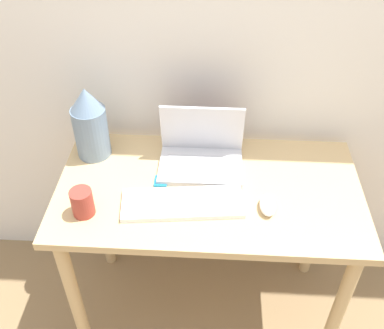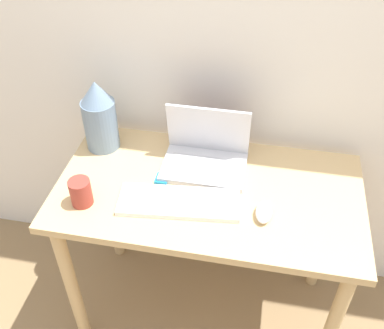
{
  "view_description": "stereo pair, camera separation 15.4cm",
  "coord_description": "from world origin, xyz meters",
  "px_view_note": "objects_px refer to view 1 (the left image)",
  "views": [
    {
      "loc": [
        0.01,
        -0.87,
        1.87
      ],
      "look_at": [
        -0.06,
        0.3,
        0.86
      ],
      "focal_mm": 42.0,
      "sensor_mm": 36.0,
      "label": 1
    },
    {
      "loc": [
        0.16,
        -0.85,
        1.87
      ],
      "look_at": [
        -0.06,
        0.3,
        0.86
      ],
      "focal_mm": 42.0,
      "sensor_mm": 36.0,
      "label": 2
    }
  ],
  "objects_px": {
    "keyboard": "(183,203)",
    "mp3_player": "(161,181)",
    "laptop": "(201,153)",
    "vase": "(90,123)",
    "mouse": "(268,205)",
    "mug": "(82,203)"
  },
  "relations": [
    {
      "from": "mug",
      "to": "mouse",
      "type": "bearing_deg",
      "value": 5.07
    },
    {
      "from": "keyboard",
      "to": "mouse",
      "type": "xyz_separation_m",
      "value": [
        0.29,
        -0.0,
        0.01
      ]
    },
    {
      "from": "mouse",
      "to": "vase",
      "type": "distance_m",
      "value": 0.71
    },
    {
      "from": "keyboard",
      "to": "mp3_player",
      "type": "relative_size",
      "value": 7.46
    },
    {
      "from": "laptop",
      "to": "mug",
      "type": "xyz_separation_m",
      "value": [
        -0.38,
        -0.28,
        -0.0
      ]
    },
    {
      "from": "laptop",
      "to": "mouse",
      "type": "relative_size",
      "value": 3.06
    },
    {
      "from": "mouse",
      "to": "mug",
      "type": "xyz_separation_m",
      "value": [
        -0.61,
        -0.05,
        0.03
      ]
    },
    {
      "from": "mp3_player",
      "to": "mouse",
      "type": "bearing_deg",
      "value": -16.59
    },
    {
      "from": "laptop",
      "to": "keyboard",
      "type": "relative_size",
      "value": 0.72
    },
    {
      "from": "mp3_player",
      "to": "mug",
      "type": "relative_size",
      "value": 0.58
    },
    {
      "from": "vase",
      "to": "keyboard",
      "type": "bearing_deg",
      "value": -35.95
    },
    {
      "from": "laptop",
      "to": "vase",
      "type": "distance_m",
      "value": 0.43
    },
    {
      "from": "keyboard",
      "to": "mp3_player",
      "type": "distance_m",
      "value": 0.14
    },
    {
      "from": "laptop",
      "to": "keyboard",
      "type": "bearing_deg",
      "value": -103.25
    },
    {
      "from": "mouse",
      "to": "vase",
      "type": "height_order",
      "value": "vase"
    },
    {
      "from": "laptop",
      "to": "mug",
      "type": "bearing_deg",
      "value": -143.45
    },
    {
      "from": "mouse",
      "to": "mug",
      "type": "bearing_deg",
      "value": -174.93
    },
    {
      "from": "laptop",
      "to": "mp3_player",
      "type": "height_order",
      "value": "laptop"
    },
    {
      "from": "keyboard",
      "to": "mp3_player",
      "type": "height_order",
      "value": "keyboard"
    },
    {
      "from": "laptop",
      "to": "mouse",
      "type": "bearing_deg",
      "value": -44.01
    },
    {
      "from": "mp3_player",
      "to": "mug",
      "type": "xyz_separation_m",
      "value": [
        -0.24,
        -0.17,
        0.04
      ]
    },
    {
      "from": "keyboard",
      "to": "laptop",
      "type": "bearing_deg",
      "value": 76.75
    }
  ]
}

